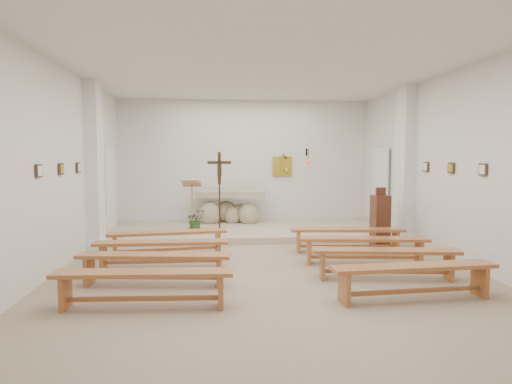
{
  "coord_description": "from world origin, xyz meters",
  "views": [
    {
      "loc": [
        -0.89,
        -7.83,
        1.94
      ],
      "look_at": [
        -0.01,
        1.6,
        1.19
      ],
      "focal_mm": 32.0,
      "sensor_mm": 36.0,
      "label": 1
    }
  ],
  "objects": [
    {
      "name": "ceiling",
      "position": [
        0.0,
        0.0,
        3.49
      ],
      "size": [
        7.0,
        10.0,
        0.02
      ],
      "primitive_type": "cube",
      "color": "silver",
      "rests_on": "wall_back"
    },
    {
      "name": "pilaster_left",
      "position": [
        -3.37,
        2.0,
        1.75
      ],
      "size": [
        0.26,
        0.55,
        3.5
      ],
      "primitive_type": "cube",
      "color": "white",
      "rests_on": "ground"
    },
    {
      "name": "bench_left_fourth",
      "position": [
        -1.79,
        -2.03,
        0.36
      ],
      "size": [
        2.29,
        0.48,
        0.48
      ],
      "rotation": [
        0.0,
        0.0,
        -0.05
      ],
      "color": "#A86230",
      "rests_on": "ground"
    },
    {
      "name": "bench_right_fourth",
      "position": [
        1.79,
        -2.03,
        0.36
      ],
      "size": [
        2.3,
        0.53,
        0.48
      ],
      "rotation": [
        0.0,
        0.0,
        0.08
      ],
      "color": "#A86230",
      "rests_on": "ground"
    },
    {
      "name": "bench_right_second",
      "position": [
        1.79,
        0.03,
        0.36
      ],
      "size": [
        2.31,
        0.64,
        0.48
      ],
      "rotation": [
        0.0,
        0.0,
        -0.12
      ],
      "color": "#A86230",
      "rests_on": "ground"
    },
    {
      "name": "gold_wall_relief",
      "position": [
        1.05,
        4.96,
        1.65
      ],
      "size": [
        0.55,
        0.04,
        0.55
      ],
      "primitive_type": "cube",
      "color": "gold",
      "rests_on": "wall_back"
    },
    {
      "name": "crucifix_stand",
      "position": [
        -0.75,
        3.16,
        1.24
      ],
      "size": [
        0.57,
        0.25,
        1.89
      ],
      "rotation": [
        0.0,
        0.0,
        0.08
      ],
      "color": "#311D0F",
      "rests_on": "sanctuary_platform"
    },
    {
      "name": "station_frame_right_rear",
      "position": [
        3.47,
        1.2,
        1.72
      ],
      "size": [
        0.03,
        0.2,
        0.2
      ],
      "primitive_type": "cube",
      "color": "#432F1D",
      "rests_on": "wall_right"
    },
    {
      "name": "sanctuary_platform",
      "position": [
        0.0,
        3.5,
        0.07
      ],
      "size": [
        6.98,
        3.0,
        0.15
      ],
      "primitive_type": "cube",
      "color": "#B6A88C",
      "rests_on": "ground"
    },
    {
      "name": "wall_right",
      "position": [
        3.49,
        0.0,
        1.75
      ],
      "size": [
        0.02,
        10.0,
        3.5
      ],
      "primitive_type": "cube",
      "color": "silver",
      "rests_on": "ground"
    },
    {
      "name": "sanctuary_lamp",
      "position": [
        1.75,
        4.71,
        1.81
      ],
      "size": [
        0.11,
        0.36,
        0.44
      ],
      "color": "black",
      "rests_on": "wall_back"
    },
    {
      "name": "bench_right_third",
      "position": [
        1.79,
        -1.0,
        0.36
      ],
      "size": [
        2.31,
        0.66,
        0.48
      ],
      "rotation": [
        0.0,
        0.0,
        -0.13
      ],
      "color": "#A86230",
      "rests_on": "ground"
    },
    {
      "name": "bench_right_front",
      "position": [
        1.79,
        1.06,
        0.36
      ],
      "size": [
        2.3,
        0.57,
        0.48
      ],
      "rotation": [
        0.0,
        0.0,
        -0.09
      ],
      "color": "#A86230",
      "rests_on": "ground"
    },
    {
      "name": "bench_left_front",
      "position": [
        -1.79,
        1.06,
        0.36
      ],
      "size": [
        2.31,
        0.67,
        0.48
      ],
      "rotation": [
        0.0,
        0.0,
        0.14
      ],
      "color": "#A86230",
      "rests_on": "ground"
    },
    {
      "name": "potted_plant",
      "position": [
        -1.33,
        3.19,
        0.4
      ],
      "size": [
        0.56,
        0.53,
        0.5
      ],
      "primitive_type": "imported",
      "rotation": [
        0.0,
        0.0,
        0.39
      ],
      "color": "#2A5220",
      "rests_on": "sanctuary_platform"
    },
    {
      "name": "ground",
      "position": [
        0.0,
        0.0,
        0.0
      ],
      "size": [
        7.0,
        10.0,
        0.0
      ],
      "primitive_type": "cube",
      "color": "tan",
      "rests_on": "ground"
    },
    {
      "name": "station_frame_right_front",
      "position": [
        3.47,
        -0.8,
        1.72
      ],
      "size": [
        0.03,
        0.2,
        0.2
      ],
      "primitive_type": "cube",
      "color": "#432F1D",
      "rests_on": "wall_right"
    },
    {
      "name": "station_frame_left_rear",
      "position": [
        -3.47,
        1.2,
        1.72
      ],
      "size": [
        0.03,
        0.2,
        0.2
      ],
      "primitive_type": "cube",
      "color": "#432F1D",
      "rests_on": "wall_left"
    },
    {
      "name": "wall_back",
      "position": [
        0.0,
        4.99,
        1.75
      ],
      "size": [
        7.0,
        0.02,
        3.5
      ],
      "primitive_type": "cube",
      "color": "silver",
      "rests_on": "ground"
    },
    {
      "name": "station_frame_right_mid",
      "position": [
        3.47,
        0.2,
        1.72
      ],
      "size": [
        0.03,
        0.2,
        0.2
      ],
      "primitive_type": "cube",
      "color": "#432F1D",
      "rests_on": "wall_right"
    },
    {
      "name": "station_frame_left_front",
      "position": [
        -3.47,
        -0.8,
        1.72
      ],
      "size": [
        0.03,
        0.2,
        0.2
      ],
      "primitive_type": "cube",
      "color": "#432F1D",
      "rests_on": "wall_left"
    },
    {
      "name": "donation_pedestal",
      "position": [
        2.7,
        1.66,
        0.56
      ],
      "size": [
        0.37,
        0.37,
        1.27
      ],
      "rotation": [
        0.0,
        0.0,
        0.1
      ],
      "color": "#522917",
      "rests_on": "ground"
    },
    {
      "name": "pilaster_right",
      "position": [
        3.37,
        2.0,
        1.75
      ],
      "size": [
        0.26,
        0.55,
        3.5
      ],
      "primitive_type": "cube",
      "color": "white",
      "rests_on": "ground"
    },
    {
      "name": "radiator_left",
      "position": [
        -3.43,
        2.7,
        0.27
      ],
      "size": [
        0.1,
        0.85,
        0.52
      ],
      "primitive_type": "cube",
      "color": "silver",
      "rests_on": "ground"
    },
    {
      "name": "wall_left",
      "position": [
        -3.49,
        0.0,
        1.75
      ],
      "size": [
        0.02,
        10.0,
        3.5
      ],
      "primitive_type": "cube",
      "color": "silver",
      "rests_on": "ground"
    },
    {
      "name": "radiator_right",
      "position": [
        3.43,
        2.7,
        0.27
      ],
      "size": [
        0.1,
        0.85,
        0.52
      ],
      "primitive_type": "cube",
      "color": "silver",
      "rests_on": "ground"
    },
    {
      "name": "altar",
      "position": [
        -0.45,
        4.4,
        0.51
      ],
      "size": [
        1.91,
        0.96,
        0.94
      ],
      "rotation": [
        0.0,
        0.0,
        -0.14
      ],
      "color": "beige",
      "rests_on": "sanctuary_platform"
    },
    {
      "name": "bench_left_second",
      "position": [
        -1.79,
        0.03,
        0.36
      ],
      "size": [
        2.28,
        0.38,
        0.48
      ],
      "rotation": [
        0.0,
        0.0,
        -0.01
      ],
      "color": "#A86230",
      "rests_on": "ground"
    },
    {
      "name": "bench_left_third",
      "position": [
        -1.79,
        -1.0,
        0.36
      ],
      "size": [
        2.3,
        0.62,
        0.48
      ],
      "rotation": [
        0.0,
        0.0,
        -0.12
      ],
      "color": "#A86230",
      "rests_on": "ground"
    },
    {
      "name": "station_frame_left_mid",
      "position": [
        -3.47,
        0.2,
        1.72
      ],
      "size": [
        0.03,
        0.2,
        0.2
      ],
      "primitive_type": "cube",
      "color": "#432F1D",
      "rests_on": "wall_left"
    },
    {
      "name": "lectern",
      "position": [
        -1.41,
        3.2,
        0.77
      ],
      "size": [
        0.48,
        0.42,
        1.25
      ],
      "rotation": [
        0.0,
        0.0,
        -0.11
      ],
      "color": "tan",
      "rests_on": "sanctuary_platform"
    }
  ]
}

